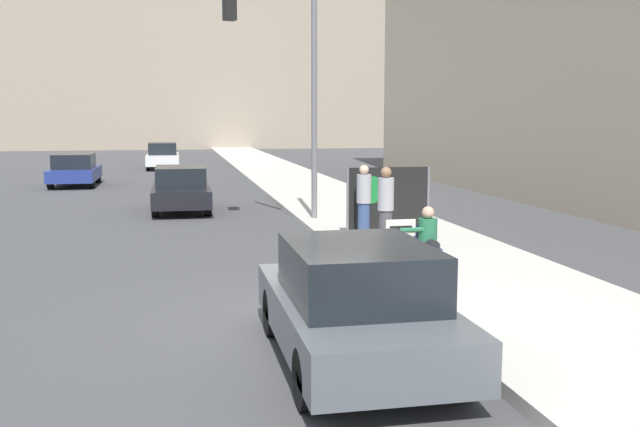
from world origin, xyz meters
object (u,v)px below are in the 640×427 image
(protest_banner, at_px, (388,199))
(car_on_road_midblock, at_px, (75,170))
(jogger_on_sidewalk, at_px, (386,208))
(parked_car_curbside, at_px, (356,304))
(pedestrian_behind, at_px, (364,201))
(car_on_road_distant, at_px, (163,156))
(car_on_road_nearest, at_px, (181,189))
(traffic_light_pole, at_px, (286,63))
(seated_protester, at_px, (428,238))

(protest_banner, distance_m, car_on_road_midblock, 18.84)
(protest_banner, relative_size, car_on_road_midblock, 0.50)
(jogger_on_sidewalk, xyz_separation_m, car_on_road_midblock, (-8.63, 18.43, -0.38))
(protest_banner, distance_m, parked_car_curbside, 8.69)
(pedestrian_behind, bearing_deg, car_on_road_distant, 70.09)
(jogger_on_sidewalk, bearing_deg, car_on_road_nearest, -43.61)
(jogger_on_sidewalk, relative_size, pedestrian_behind, 1.04)
(pedestrian_behind, distance_m, car_on_road_midblock, 18.88)
(car_on_road_nearest, bearing_deg, traffic_light_pole, -52.69)
(car_on_road_distant, bearing_deg, traffic_light_pole, -81.03)
(jogger_on_sidewalk, height_order, traffic_light_pole, traffic_light_pole)
(jogger_on_sidewalk, xyz_separation_m, parked_car_curbside, (-2.22, -6.15, -0.35))
(pedestrian_behind, height_order, car_on_road_distant, pedestrian_behind)
(seated_protester, relative_size, protest_banner, 0.59)
(jogger_on_sidewalk, height_order, parked_car_curbside, jogger_on_sidewalk)
(jogger_on_sidewalk, distance_m, car_on_road_midblock, 20.35)
(seated_protester, distance_m, protest_banner, 4.52)
(car_on_road_midblock, bearing_deg, protest_banner, -60.41)
(pedestrian_behind, xyz_separation_m, car_on_road_distant, (-4.96, 26.81, -0.29))
(seated_protester, height_order, protest_banner, protest_banner)
(jogger_on_sidewalk, xyz_separation_m, protest_banner, (0.67, 2.04, -0.05))
(traffic_light_pole, height_order, car_on_road_distant, traffic_light_pole)
(protest_banner, xyz_separation_m, car_on_road_distant, (-5.67, 26.38, -0.28))
(traffic_light_pole, height_order, parked_car_curbside, traffic_light_pole)
(car_on_road_nearest, bearing_deg, jogger_on_sidewalk, -64.68)
(car_on_road_nearest, height_order, car_on_road_midblock, car_on_road_nearest)
(traffic_light_pole, xyz_separation_m, car_on_road_nearest, (-2.84, 3.72, -3.72))
(jogger_on_sidewalk, xyz_separation_m, car_on_road_distant, (-5.00, 28.43, -0.33))
(parked_car_curbside, relative_size, car_on_road_nearest, 0.99)
(traffic_light_pole, bearing_deg, seated_protester, -79.61)
(jogger_on_sidewalk, xyz_separation_m, traffic_light_pole, (-1.31, 5.05, 3.35))
(protest_banner, bearing_deg, car_on_road_midblock, 119.59)
(seated_protester, xyz_separation_m, protest_banner, (0.61, 4.47, 0.20))
(car_on_road_distant, bearing_deg, parked_car_curbside, -85.40)
(car_on_road_midblock, bearing_deg, traffic_light_pole, -61.32)
(car_on_road_midblock, distance_m, car_on_road_distant, 10.64)
(protest_banner, xyz_separation_m, traffic_light_pole, (-1.98, 3.01, 3.39))
(car_on_road_distant, bearing_deg, protest_banner, -77.87)
(car_on_road_nearest, xyz_separation_m, car_on_road_midblock, (-4.48, 9.65, -0.01))
(seated_protester, distance_m, car_on_road_nearest, 11.96)
(car_on_road_nearest, relative_size, car_on_road_distant, 0.92)
(jogger_on_sidewalk, bearing_deg, pedestrian_behind, -67.47)
(car_on_road_nearest, relative_size, car_on_road_midblock, 1.00)
(protest_banner, bearing_deg, jogger_on_sidewalk, -108.16)
(pedestrian_behind, distance_m, car_on_road_nearest, 8.26)
(jogger_on_sidewalk, distance_m, car_on_road_distant, 28.87)
(seated_protester, relative_size, traffic_light_pole, 0.19)
(car_on_road_midblock, bearing_deg, jogger_on_sidewalk, -64.90)
(traffic_light_pole, distance_m, parked_car_curbside, 11.83)
(protest_banner, xyz_separation_m, car_on_road_nearest, (-4.82, 6.73, -0.32))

